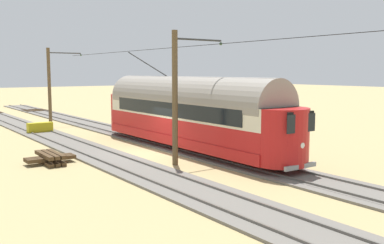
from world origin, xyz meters
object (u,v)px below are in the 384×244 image
Objects in this scene: catenary_pole_foreground at (50,85)px; track_end_bumper at (40,128)px; vintage_streetcar at (187,112)px; catenary_pole_mid_near at (177,95)px; spare_tie_stack at (50,158)px.

catenary_pole_foreground is 3.65× the size of track_end_bumper.
track_end_bumper is at bearing -67.61° from vintage_streetcar.
vintage_streetcar is at bearing 112.39° from track_end_bumper.
track_end_bumper is (2.22, 4.19, -3.05)m from catenary_pole_foreground.
catenary_pole_mid_near is 15.59m from track_end_bumper.
spare_tie_stack is at bearing -6.29° from vintage_streetcar.
vintage_streetcar is 13.21m from track_end_bumper.
vintage_streetcar is at bearing 99.61° from catenary_pole_foreground.
catenary_pole_mid_near reaches higher than track_end_bumper.
spare_tie_stack is (5.03, -3.90, -3.18)m from catenary_pole_mid_near.
catenary_pole_foreground reaches higher than vintage_streetcar.
vintage_streetcar is at bearing 173.71° from spare_tie_stack.
catenary_pole_foreground is at bearing -108.09° from spare_tie_stack.
track_end_bumper is at bearing 62.01° from catenary_pole_foreground.
catenary_pole_foreground is at bearing -90.00° from catenary_pole_mid_near.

